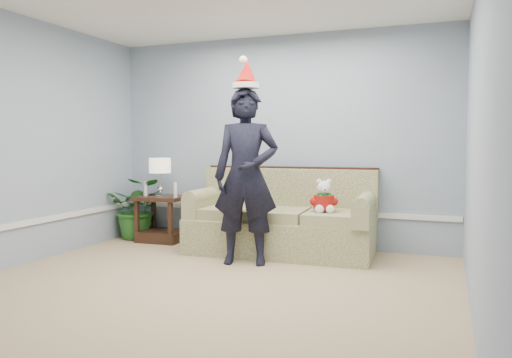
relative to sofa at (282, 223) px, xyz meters
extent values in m
cube|color=tan|center=(-0.20, -2.04, -0.37)|extent=(4.50, 5.00, 0.02)
cube|color=#8696AC|center=(-0.20, 0.47, 0.99)|extent=(4.50, 0.02, 2.70)
cube|color=#8696AC|center=(2.06, -2.04, 0.99)|extent=(0.02, 5.00, 2.70)
cube|color=white|center=(-0.20, 0.44, 0.09)|extent=(4.48, 0.03, 0.06)
cube|color=#505B2B|center=(0.00, -0.06, -0.16)|extent=(2.23, 1.03, 0.42)
cube|color=#505B2B|center=(-0.68, -0.12, 0.12)|extent=(0.68, 0.78, 0.13)
cube|color=#505B2B|center=(0.00, -0.12, 0.12)|extent=(0.68, 0.78, 0.13)
cube|color=#505B2B|center=(0.68, -0.12, 0.12)|extent=(0.68, 0.78, 0.13)
cube|color=#505B2B|center=(0.00, 0.29, 0.35)|extent=(2.20, 0.30, 0.59)
cube|color=black|center=(0.00, 0.37, 0.64)|extent=(2.20, 0.15, 0.05)
cube|color=#505B2B|center=(-1.00, -0.06, 0.18)|extent=(0.23, 0.95, 0.25)
cube|color=#505B2B|center=(1.00, -0.06, 0.18)|extent=(0.23, 0.95, 0.25)
cube|color=#371F14|center=(-1.73, 0.09, 0.22)|extent=(0.67, 0.57, 0.05)
cube|color=#371F14|center=(-1.73, 0.09, -0.29)|extent=(0.60, 0.51, 0.14)
cube|color=#371F14|center=(-1.99, -0.11, -0.06)|extent=(0.05, 0.05, 0.62)
cube|color=#371F14|center=(-1.48, -0.11, -0.06)|extent=(0.05, 0.05, 0.62)
cube|color=#371F14|center=(-1.99, 0.30, -0.06)|extent=(0.05, 0.05, 0.62)
cube|color=#371F14|center=(-1.48, 0.30, -0.06)|extent=(0.05, 0.05, 0.62)
cylinder|color=silver|center=(-1.73, 0.06, 0.26)|extent=(0.13, 0.13, 0.03)
sphere|color=silver|center=(-1.73, 0.06, 0.34)|extent=(0.08, 0.08, 0.08)
cylinder|color=silver|center=(-1.73, 0.06, 0.47)|extent=(0.02, 0.02, 0.29)
cylinder|color=#FAEBC9|center=(-1.73, 0.06, 0.66)|extent=(0.29, 0.29, 0.20)
cylinder|color=silver|center=(-1.92, -0.01, 0.30)|extent=(0.05, 0.05, 0.11)
cylinder|color=white|center=(-1.92, -0.01, 0.40)|extent=(0.04, 0.04, 0.09)
cylinder|color=silver|center=(-1.46, -0.01, 0.30)|extent=(0.05, 0.05, 0.11)
cylinder|color=white|center=(-1.46, -0.01, 0.40)|extent=(0.04, 0.04, 0.09)
imported|color=#215D20|center=(-2.15, 0.14, 0.06)|extent=(0.97, 0.92, 0.85)
imported|color=black|center=(-0.19, -0.67, 0.60)|extent=(0.79, 0.62, 1.92)
cylinder|color=white|center=(-0.19, -0.67, 1.58)|extent=(0.33, 0.33, 0.06)
cone|color=red|center=(-0.19, -0.65, 1.72)|extent=(0.28, 0.34, 0.34)
sphere|color=white|center=(-0.19, -0.75, 1.84)|extent=(0.09, 0.09, 0.09)
sphere|color=white|center=(0.55, -0.15, 0.29)|extent=(0.22, 0.22, 0.22)
cylinder|color=red|center=(0.55, -0.15, 0.29)|extent=(0.30, 0.30, 0.16)
cylinder|color=#126524|center=(0.55, -0.15, 0.38)|extent=(0.20, 0.20, 0.03)
sphere|color=white|center=(0.49, -0.25, 0.22)|extent=(0.10, 0.10, 0.10)
sphere|color=white|center=(0.61, -0.25, 0.22)|extent=(0.10, 0.10, 0.10)
sphere|color=white|center=(0.55, -0.16, 0.45)|extent=(0.16, 0.16, 0.16)
sphere|color=black|center=(0.55, -0.25, 0.44)|extent=(0.02, 0.02, 0.02)
sphere|color=white|center=(0.50, -0.15, 0.52)|extent=(0.06, 0.06, 0.06)
sphere|color=white|center=(0.61, -0.15, 0.52)|extent=(0.06, 0.06, 0.06)
camera|label=1|loc=(1.84, -5.70, 0.95)|focal=35.00mm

